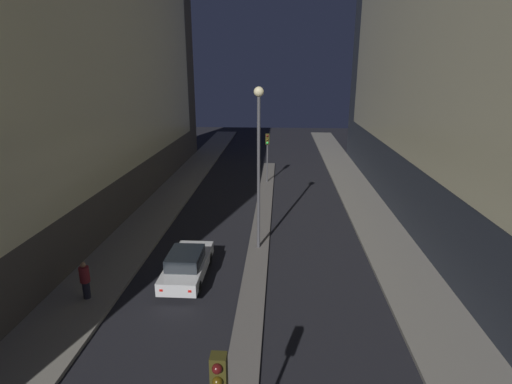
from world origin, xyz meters
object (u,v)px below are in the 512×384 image
at_px(street_lamp, 259,145).
at_px(pedestrian_on_left_sidewalk, 85,280).
at_px(car_left_lane, 187,264).
at_px(traffic_light_mid, 267,147).

relative_size(street_lamp, pedestrian_on_left_sidewalk, 5.16).
xyz_separation_m(car_left_lane, pedestrian_on_left_sidewalk, (-3.86, -2.13, 0.27)).
height_order(street_lamp, pedestrian_on_left_sidewalk, street_lamp).
distance_m(traffic_light_mid, pedestrian_on_left_sidewalk, 20.44).
bearing_deg(car_left_lane, traffic_light_mid, 79.38).
xyz_separation_m(street_lamp, pedestrian_on_left_sidewalk, (-7.04, -5.59, -4.79)).
bearing_deg(street_lamp, traffic_light_mid, 90.00).
bearing_deg(car_left_lane, street_lamp, 47.46).
distance_m(traffic_light_mid, car_left_lane, 17.40).
xyz_separation_m(traffic_light_mid, street_lamp, (0.00, -13.47, 2.61)).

